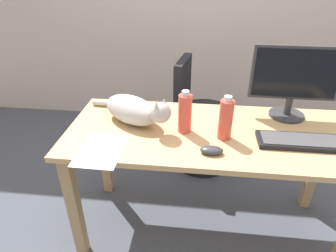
% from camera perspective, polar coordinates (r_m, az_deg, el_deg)
% --- Properties ---
extents(ground_plane, '(8.00, 8.00, 0.00)m').
position_cam_1_polar(ground_plane, '(2.06, 6.79, -18.70)').
color(ground_plane, '#474C56').
extents(desk, '(1.56, 0.67, 0.73)m').
position_cam_1_polar(desk, '(1.65, 8.08, -4.10)').
color(desk, tan).
rests_on(desk, ground_plane).
extents(office_chair, '(0.48, 0.48, 0.89)m').
position_cam_1_polar(office_chair, '(2.40, 5.87, 0.78)').
color(office_chair, black).
rests_on(office_chair, ground_plane).
extents(monitor, '(0.48, 0.20, 0.41)m').
position_cam_1_polar(monitor, '(1.77, 23.47, 8.27)').
color(monitor, '#333338').
rests_on(monitor, desk).
extents(keyboard, '(0.44, 0.15, 0.03)m').
position_cam_1_polar(keyboard, '(1.61, 24.76, -2.77)').
color(keyboard, black).
rests_on(keyboard, desk).
extents(cat, '(0.52, 0.37, 0.20)m').
position_cam_1_polar(cat, '(1.63, -6.60, 3.16)').
color(cat, '#B2ADA8').
rests_on(cat, desk).
extents(computer_mouse, '(0.11, 0.06, 0.04)m').
position_cam_1_polar(computer_mouse, '(1.40, 8.42, -4.69)').
color(computer_mouse, '#333338').
rests_on(computer_mouse, desk).
extents(paper_sheet, '(0.21, 0.30, 0.00)m').
position_cam_1_polar(paper_sheet, '(1.46, -12.97, -4.59)').
color(paper_sheet, white).
rests_on(paper_sheet, desk).
extents(water_bottle, '(0.07, 0.07, 0.23)m').
position_cam_1_polar(water_bottle, '(1.52, 3.33, 2.54)').
color(water_bottle, '#D84C3D').
rests_on(water_bottle, desk).
extents(spray_bottle, '(0.07, 0.07, 0.23)m').
position_cam_1_polar(spray_bottle, '(1.49, 11.21, 1.32)').
color(spray_bottle, '#D84C3D').
rests_on(spray_bottle, desk).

